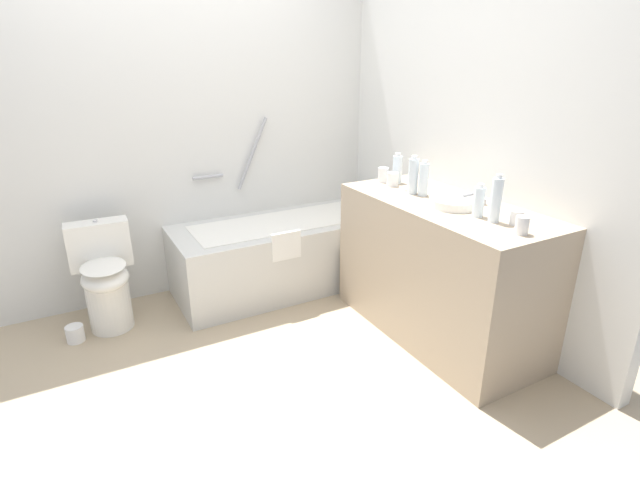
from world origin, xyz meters
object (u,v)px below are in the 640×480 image
Objects in this scene: water_bottle_2 at (479,202)px; toilet_paper_roll at (75,334)px; water_bottle_0 at (413,176)px; water_bottle_3 at (496,200)px; drinking_glass_3 at (522,225)px; water_bottle_1 at (397,169)px; water_bottle_4 at (424,179)px; toilet at (105,278)px; drinking_glass_1 at (393,179)px; drinking_glass_2 at (383,175)px; drinking_glass_0 at (517,218)px; bathtub at (283,252)px; soap_dish at (407,188)px; sink_basin at (454,202)px; sink_faucet at (474,198)px.

water_bottle_2 is 1.69× the size of toilet_paper_roll.
water_bottle_3 reaches higher than water_bottle_0.
water_bottle_1 is at bearing 85.74° from drinking_glass_3.
water_bottle_4 is at bearing 89.26° from water_bottle_3.
drinking_glass_1 reaches higher than toilet.
drinking_glass_1 is 1.08m from drinking_glass_3.
water_bottle_1 reaches higher than drinking_glass_2.
toilet_paper_roll is (-2.10, 0.82, -0.94)m from water_bottle_4.
bathtub is at bearing 111.79° from drinking_glass_0.
water_bottle_0 is at bearing -110.25° from soap_dish.
drinking_glass_2 is (-0.08, 1.09, 0.01)m from drinking_glass_0.
drinking_glass_2 is at bearing 87.47° from water_bottle_0.
water_bottle_3 is 0.59m from water_bottle_4.
sink_basin is 2.82× the size of drinking_glass_2.
drinking_glass_3 is 2.76m from toilet_paper_roll.
drinking_glass_3 is at bearing -90.19° from water_bottle_0.
sink_basin is 0.56m from drinking_glass_1.
water_bottle_4 is at bearing 87.62° from drinking_glass_3.
drinking_glass_3 is (-0.04, -0.52, 0.02)m from sink_basin.
water_bottle_1 is 1.91× the size of toilet_paper_roll.
water_bottle_4 reaches higher than drinking_glass_2.
water_bottle_4 is (0.02, 0.48, 0.02)m from water_bottle_2.
sink_faucet is 1.38× the size of toilet_paper_roll.
toilet is 4.70× the size of sink_faucet.
sink_basin is 0.62m from water_bottle_1.
drinking_glass_2 is at bearing 85.96° from drinking_glass_1.
water_bottle_0 is 0.35m from drinking_glass_2.
sink_faucet is at bearing 75.01° from drinking_glass_0.
sink_faucet is 0.82× the size of water_bottle_2.
sink_basin is 0.22m from water_bottle_2.
sink_faucet is 0.37m from water_bottle_3.
water_bottle_0 is (0.54, -0.84, 0.72)m from bathtub.
sink_basin is at bearing 88.14° from water_bottle_3.
water_bottle_2 is 0.89m from drinking_glass_2.
water_bottle_4 is 2.51× the size of soap_dish.
sink_basin is at bearing 85.11° from water_bottle_2.
drinking_glass_3 is at bearing -130.24° from drinking_glass_0.
water_bottle_1 is 2.08× the size of drinking_glass_2.
water_bottle_4 is (0.01, 0.59, -0.02)m from water_bottle_3.
water_bottle_3 is 2.84× the size of drinking_glass_3.
bathtub is 1.83m from drinking_glass_0.
bathtub is at bearing 137.99° from drinking_glass_2.
water_bottle_3 is (-0.18, -0.32, 0.09)m from sink_faucet.
toilet_paper_roll is at bearing 162.59° from soap_dish.
drinking_glass_0 is (0.06, -0.41, 0.01)m from sink_basin.
water_bottle_2 is at bearing -91.74° from soap_dish.
drinking_glass_0 is at bearing -68.21° from bathtub.
bathtub is at bearing 137.48° from water_bottle_1.
toilet_paper_roll is (-2.27, 1.09, -0.87)m from sink_faucet.
water_bottle_4 is 2.47× the size of drinking_glass_3.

